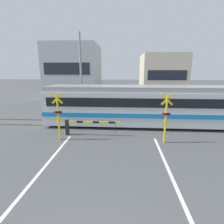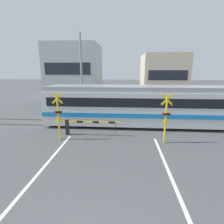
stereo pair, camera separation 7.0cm
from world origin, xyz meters
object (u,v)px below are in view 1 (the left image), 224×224
(crossing_barrier_far, at_px, (138,108))
(pedestrian, at_px, (126,100))
(commuter_train, at_px, (173,105))
(crossing_signal_right, at_px, (166,116))
(crossing_barrier_near, at_px, (81,125))
(crossing_signal_left, at_px, (58,114))

(crossing_barrier_far, distance_m, pedestrian, 3.04)
(commuter_train, bearing_deg, crossing_signal_right, -111.39)
(commuter_train, xyz_separation_m, crossing_signal_right, (-1.33, -3.40, -0.02))
(crossing_barrier_near, xyz_separation_m, crossing_signal_left, (-1.13, -0.87, 0.91))
(crossing_barrier_far, bearing_deg, crossing_barrier_near, -125.98)
(pedestrian, bearing_deg, crossing_barrier_near, -109.31)
(crossing_barrier_far, bearing_deg, pedestrian, 112.07)
(crossing_signal_left, bearing_deg, crossing_barrier_far, 51.27)
(crossing_barrier_far, height_order, pedestrian, pedestrian)
(crossing_barrier_near, height_order, crossing_barrier_far, same)
(commuter_train, distance_m, crossing_signal_left, 8.41)
(commuter_train, distance_m, pedestrian, 6.97)
(crossing_signal_right, bearing_deg, commuter_train, 68.61)
(crossing_signal_left, bearing_deg, pedestrian, 66.32)
(crossing_signal_right, relative_size, pedestrian, 1.81)
(crossing_signal_left, relative_size, pedestrian, 1.81)
(crossing_barrier_far, relative_size, pedestrian, 2.22)
(commuter_train, xyz_separation_m, crossing_barrier_far, (-2.46, 3.12, -0.93))
(commuter_train, xyz_separation_m, pedestrian, (-3.60, 5.93, -0.70))
(commuter_train, height_order, pedestrian, commuter_train)
(crossing_signal_right, distance_m, pedestrian, 9.62)
(commuter_train, relative_size, crossing_barrier_far, 5.38)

